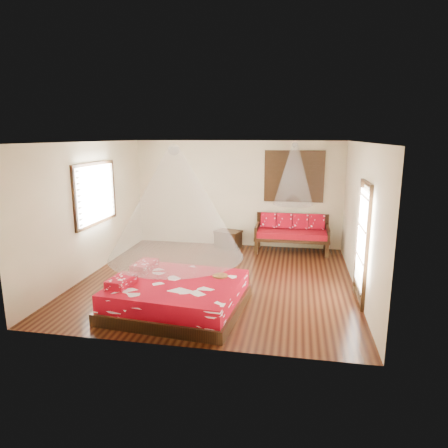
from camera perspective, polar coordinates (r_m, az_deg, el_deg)
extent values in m
cube|color=black|center=(8.37, -0.94, -7.97)|extent=(5.50, 5.50, 0.02)
cube|color=white|center=(7.85, -1.02, 11.70)|extent=(5.50, 5.50, 0.02)
cube|color=beige|center=(8.95, -18.59, 2.07)|extent=(0.02, 5.50, 2.80)
cube|color=beige|center=(7.93, 18.97, 0.77)|extent=(0.02, 5.50, 2.80)
cube|color=beige|center=(10.67, 1.95, 4.31)|extent=(5.50, 0.02, 2.80)
cube|color=beige|center=(5.39, -6.78, -3.96)|extent=(5.50, 0.02, 2.80)
cube|color=black|center=(7.03, -6.62, -11.24)|extent=(2.35, 2.16, 0.20)
cube|color=#9D0516|center=(6.93, -6.67, -9.34)|extent=(2.24, 2.05, 0.30)
cube|color=#9D0516|center=(6.85, -14.43, -7.93)|extent=(0.36, 0.60, 0.14)
cube|color=#9D0516|center=(7.54, -11.27, -5.89)|extent=(0.36, 0.60, 0.14)
cube|color=black|center=(10.06, 4.62, -3.17)|extent=(0.08, 0.08, 0.42)
cube|color=black|center=(10.04, 14.51, -3.56)|extent=(0.08, 0.08, 0.42)
cube|color=black|center=(10.73, 5.00, -2.17)|extent=(0.08, 0.08, 0.42)
cube|color=black|center=(10.72, 14.26, -2.54)|extent=(0.08, 0.08, 0.42)
cube|color=black|center=(10.31, 9.63, -1.94)|extent=(1.85, 0.82, 0.08)
cube|color=maroon|center=(10.28, 9.65, -1.35)|extent=(1.79, 0.76, 0.14)
cube|color=black|center=(10.60, 9.72, 0.07)|extent=(1.85, 0.06, 0.55)
cube|color=black|center=(10.32, 4.74, -0.88)|extent=(0.06, 0.82, 0.30)
cube|color=black|center=(10.30, 14.59, -1.27)|extent=(0.06, 0.82, 0.30)
cube|color=#9D0516|center=(10.49, 6.36, 0.52)|extent=(0.39, 0.20, 0.41)
cube|color=#9D0516|center=(10.47, 8.60, 0.43)|extent=(0.39, 0.20, 0.41)
cube|color=#9D0516|center=(10.47, 10.85, 0.34)|extent=(0.39, 0.20, 0.41)
cube|color=#9D0516|center=(10.48, 13.10, 0.26)|extent=(0.39, 0.20, 0.41)
cube|color=black|center=(10.64, 0.59, -2.29)|extent=(0.73, 0.62, 0.41)
cube|color=black|center=(10.59, 0.60, -1.09)|extent=(0.78, 0.67, 0.05)
cube|color=black|center=(10.46, 9.97, 6.72)|extent=(1.52, 0.06, 1.32)
cube|color=black|center=(10.45, 9.97, 6.71)|extent=(1.35, 0.04, 1.10)
cube|color=black|center=(9.06, -17.90, 4.16)|extent=(0.08, 1.74, 1.34)
cube|color=white|center=(9.04, -17.67, 4.16)|extent=(0.04, 1.54, 1.10)
cube|color=black|center=(7.43, 19.13, -2.78)|extent=(0.08, 1.02, 2.16)
cube|color=white|center=(7.40, 19.03, -2.03)|extent=(0.03, 0.82, 1.70)
cylinder|color=brown|center=(7.06, -0.56, -7.40)|extent=(0.27, 0.27, 0.03)
cone|color=white|center=(6.53, -7.00, 2.98)|extent=(2.23, 2.23, 1.80)
cone|color=white|center=(9.98, 9.96, 7.03)|extent=(0.98, 0.98, 1.50)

